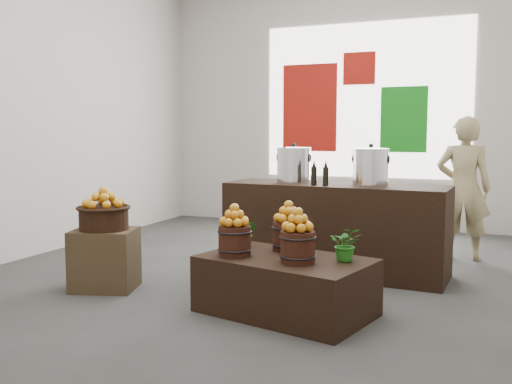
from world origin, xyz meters
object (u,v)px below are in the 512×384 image
at_px(stock_pot_center, 370,168).
at_px(wicker_basket, 104,219).
at_px(crate, 105,259).
at_px(display_table, 286,286).
at_px(shopper, 463,188).
at_px(stock_pot_left, 294,166).
at_px(counter, 335,229).

bearing_deg(stock_pot_center, wicker_basket, -147.38).
bearing_deg(crate, wicker_basket, 0.00).
bearing_deg(display_table, wicker_basket, -168.13).
relative_size(crate, display_table, 0.42).
bearing_deg(shopper, stock_pot_center, 52.75).
distance_m(display_table, stock_pot_center, 1.79).
xyz_separation_m(wicker_basket, stock_pot_left, (1.40, 1.49, 0.45)).
distance_m(wicker_basket, stock_pot_left, 2.10).
relative_size(wicker_basket, shopper, 0.27).
distance_m(display_table, stock_pot_left, 1.85).
bearing_deg(display_table, crate, -168.13).
xyz_separation_m(stock_pot_center, shopper, (0.87, 1.23, -0.29)).
bearing_deg(wicker_basket, counter, 37.88).
bearing_deg(stock_pot_left, shopper, 34.45).
xyz_separation_m(counter, shopper, (1.24, 1.20, 0.37)).
bearing_deg(counter, stock_pot_center, 0.00).
bearing_deg(stock_pot_left, crate, -133.26).
height_order(stock_pot_left, stock_pot_center, same).
height_order(crate, counter, counter).
height_order(crate, display_table, crate).
height_order(stock_pot_center, shopper, shopper).
bearing_deg(shopper, wicker_basket, 38.53).
height_order(counter, stock_pot_center, stock_pot_center).
height_order(wicker_basket, counter, counter).
bearing_deg(display_table, counter, 102.63).
height_order(wicker_basket, display_table, wicker_basket).
relative_size(counter, shopper, 1.38).
bearing_deg(stock_pot_left, wicker_basket, -133.26).
relative_size(crate, stock_pot_left, 1.60).
bearing_deg(shopper, crate, 38.53).
xyz_separation_m(display_table, counter, (0.03, 1.52, 0.24)).
xyz_separation_m(crate, counter, (1.88, 1.46, 0.19)).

